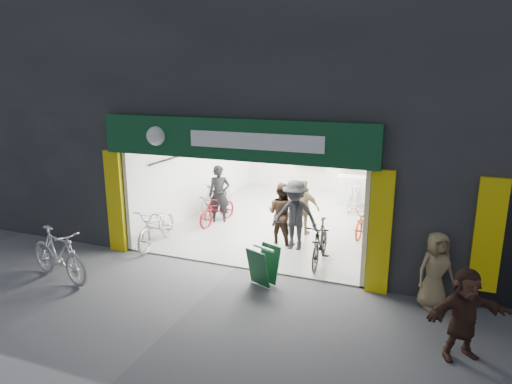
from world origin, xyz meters
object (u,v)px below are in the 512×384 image
Objects in this scene: bike_right_front at (320,243)px; sandwich_board at (263,265)px; bike_left_front at (157,226)px; parked_bike at (59,254)px; pedestrian_near at (435,270)px.

bike_right_front is 2.15× the size of sandwich_board.
bike_left_front is 2.42× the size of sandwich_board.
bike_left_front is 2.71m from parked_bike.
bike_right_front is 1.77m from sandwich_board.
bike_left_front is at bearing -176.28° from sandwich_board.
bike_right_front is 1.16× the size of pedestrian_near.
parked_bike is 7.85m from pedestrian_near.
parked_bike reaches higher than bike_left_front.
bike_right_front is 0.90× the size of parked_bike.
pedestrian_near is at bearing -63.35° from parked_bike.
pedestrian_near reaches higher than bike_right_front.
bike_left_front is 6.91m from pedestrian_near.
pedestrian_near is (7.67, 1.68, 0.17)m from parked_bike.
pedestrian_near reaches higher than bike_left_front.
parked_bike is at bearing 158.92° from pedestrian_near.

